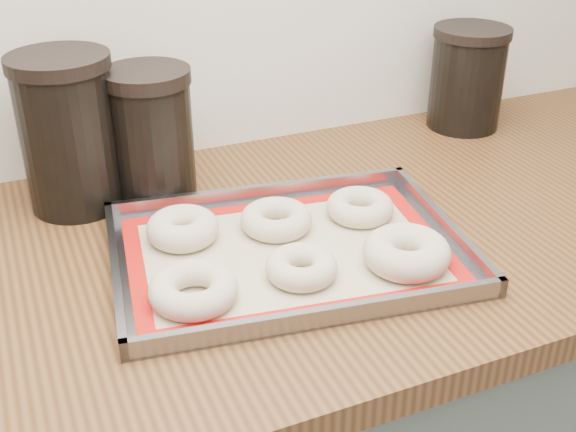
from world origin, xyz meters
name	(u,v)px	position (x,y,z in m)	size (l,w,h in m)	color
countertop	(349,230)	(0.00, 1.68, 0.88)	(3.06, 0.68, 0.04)	brown
baking_tray	(288,251)	(-0.12, 1.62, 0.91)	(0.50, 0.39, 0.03)	gray
baking_mat	(288,252)	(-0.12, 1.62, 0.90)	(0.46, 0.35, 0.00)	#C6B793
bagel_front_left	(193,290)	(-0.27, 1.56, 0.92)	(0.11, 0.11, 0.03)	beige
bagel_front_mid	(301,267)	(-0.13, 1.56, 0.92)	(0.09, 0.09, 0.03)	beige
bagel_front_right	(407,252)	(0.00, 1.53, 0.93)	(0.11, 0.11, 0.04)	beige
bagel_back_left	(183,228)	(-0.24, 1.70, 0.92)	(0.10, 0.10, 0.04)	beige
bagel_back_mid	(276,219)	(-0.11, 1.68, 0.92)	(0.10, 0.10, 0.03)	beige
bagel_back_right	(360,207)	(0.01, 1.67, 0.92)	(0.10, 0.10, 0.03)	beige
canister_left	(69,132)	(-0.35, 1.88, 1.02)	(0.14, 0.14, 0.23)	black
canister_mid	(151,134)	(-0.24, 1.86, 1.00)	(0.13, 0.13, 0.20)	black
canister_right	(467,78)	(0.36, 1.91, 0.99)	(0.14, 0.14, 0.19)	black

